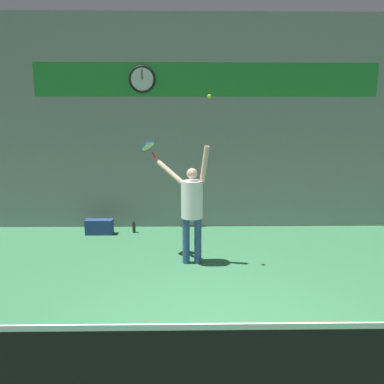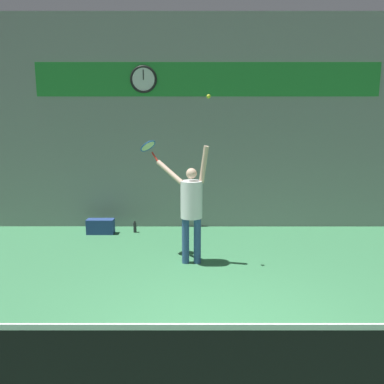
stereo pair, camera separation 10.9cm
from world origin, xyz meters
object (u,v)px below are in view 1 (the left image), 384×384
(equipment_bag, at_px, (99,227))
(scoreboard_clock, at_px, (142,79))
(water_bottle, at_px, (134,227))
(tennis_player, at_px, (192,204))
(tennis_racket, at_px, (149,147))
(tennis_ball, at_px, (209,96))

(equipment_bag, bearing_deg, scoreboard_clock, 30.70)
(water_bottle, height_order, equipment_bag, equipment_bag)
(tennis_player, bearing_deg, equipment_bag, 138.79)
(tennis_racket, bearing_deg, tennis_ball, -30.13)
(scoreboard_clock, relative_size, water_bottle, 2.32)
(tennis_ball, distance_m, water_bottle, 3.87)
(tennis_racket, height_order, equipment_bag, tennis_racket)
(water_bottle, bearing_deg, scoreboard_clock, 65.97)
(tennis_racket, distance_m, tennis_ball, 1.53)
(scoreboard_clock, distance_m, water_bottle, 3.44)
(scoreboard_clock, bearing_deg, tennis_player, -65.56)
(water_bottle, bearing_deg, tennis_ball, -52.27)
(tennis_player, height_order, tennis_racket, tennis_racket)
(tennis_racket, height_order, tennis_ball, tennis_ball)
(equipment_bag, bearing_deg, water_bottle, 7.61)
(tennis_racket, bearing_deg, tennis_player, -31.56)
(tennis_ball, bearing_deg, water_bottle, 127.73)
(tennis_player, distance_m, tennis_ball, 1.89)
(tennis_racket, distance_m, equipment_bag, 2.68)
(scoreboard_clock, height_order, tennis_racket, scoreboard_clock)
(scoreboard_clock, height_order, tennis_ball, scoreboard_clock)
(scoreboard_clock, bearing_deg, tennis_racket, -80.92)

